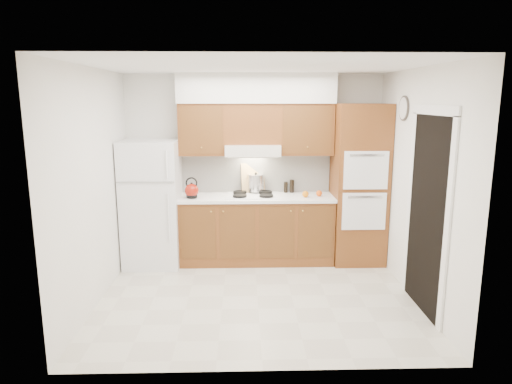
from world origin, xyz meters
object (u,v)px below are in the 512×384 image
(fridge, at_px, (152,203))
(oven_cabinet, at_px, (359,184))
(stock_pot, at_px, (256,183))
(kettle, at_px, (192,191))

(fridge, xyz_separation_m, oven_cabinet, (2.85, 0.03, 0.24))
(stock_pot, bearing_deg, fridge, -169.70)
(fridge, bearing_deg, stock_pot, 10.30)
(fridge, height_order, kettle, fridge)
(kettle, distance_m, stock_pot, 0.93)
(kettle, bearing_deg, stock_pot, 26.25)
(kettle, bearing_deg, fridge, -178.29)
(fridge, xyz_separation_m, stock_pot, (1.43, 0.26, 0.23))
(fridge, relative_size, stock_pot, 7.38)
(fridge, bearing_deg, kettle, -5.16)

